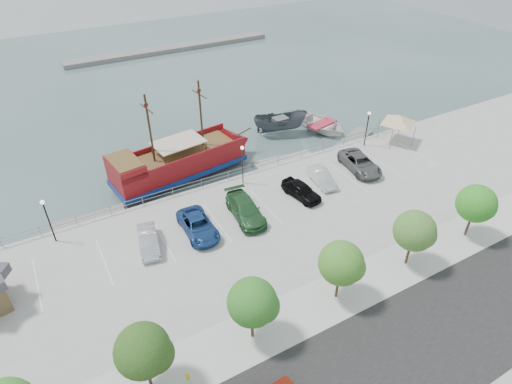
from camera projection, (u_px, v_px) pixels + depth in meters
ground at (276, 226)px, 39.49m from camera, size 160.00×160.00×0.00m
street at (406, 353)px, 27.51m from camera, size 100.00×8.00×0.04m
sidewalk at (346, 291)px, 31.79m from camera, size 100.00×4.00×0.05m
seawall_railing at (237, 173)px, 44.17m from camera, size 50.00×0.06×1.00m
far_shore at (172, 49)px, 82.42m from camera, size 40.00×3.00×0.80m
pirate_ship at (189, 159)px, 45.95m from camera, size 16.87×6.72×10.51m
patrol_boat at (280, 125)px, 53.71m from camera, size 7.26×4.71×2.63m
speedboat at (322, 126)px, 54.61m from camera, size 6.36×7.91×1.45m
dock_west at (89, 220)px, 40.00m from camera, size 6.72×2.12×0.38m
dock_mid at (284, 161)px, 48.62m from camera, size 7.23×2.60×0.40m
dock_east at (352, 141)px, 52.56m from camera, size 7.52×4.80×0.42m
canopy_tent at (399, 115)px, 48.79m from camera, size 5.68×5.68×3.91m
fire_hydrant at (188, 376)px, 25.85m from camera, size 0.24×0.24×0.70m
lamp_post_left at (46, 214)px, 34.66m from camera, size 0.36×0.36×4.28m
lamp_post_mid at (242, 158)px, 41.85m from camera, size 0.36×0.36×4.28m
lamp_post_right at (368, 123)px, 48.23m from camera, size 0.36×0.36×4.28m
tree_b at (146, 351)px, 23.91m from camera, size 3.30×3.20×5.00m
tree_c at (255, 303)px, 26.70m from camera, size 3.30×3.20×5.00m
tree_d at (343, 264)px, 29.50m from camera, size 3.30×3.20×5.00m
tree_e at (416, 232)px, 32.29m from camera, size 3.30×3.20×5.00m
tree_f at (478, 205)px, 35.08m from camera, size 3.30×3.20×5.00m
parked_car_b at (148, 241)px, 35.33m from camera, size 2.34×4.56×1.43m
parked_car_c at (198, 226)px, 36.85m from camera, size 2.60×5.41×1.49m
parked_car_d at (245, 210)px, 38.56m from camera, size 2.88×5.93×1.66m
parked_car_e at (301, 190)px, 41.20m from camera, size 2.50×4.66×1.51m
parked_car_f at (322, 177)px, 43.19m from camera, size 1.97×4.31×1.37m
parked_car_g at (360, 163)px, 45.21m from camera, size 3.44×6.04×1.59m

